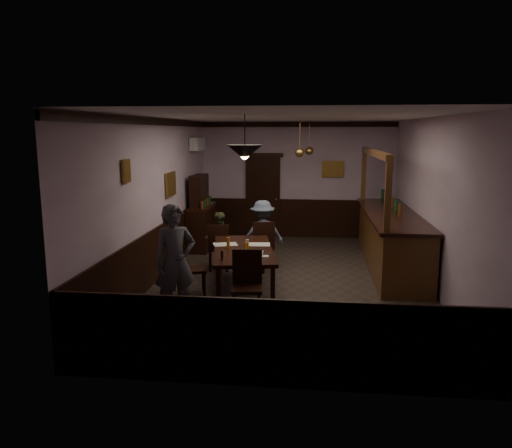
# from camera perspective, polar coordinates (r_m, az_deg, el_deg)

# --- Properties ---
(room) EXTENTS (5.01, 8.01, 3.01)m
(room) POSITION_cam_1_polar(r_m,az_deg,el_deg) (9.10, 3.96, 2.61)
(room) COLOR #2D2621
(room) RESTS_ON ground
(dining_table) EXTENTS (1.37, 2.34, 0.75)m
(dining_table) POSITION_cam_1_polar(r_m,az_deg,el_deg) (8.68, -1.46, -3.23)
(dining_table) COLOR black
(dining_table) RESTS_ON ground
(chair_far_left) EXTENTS (0.48, 0.48, 0.95)m
(chair_far_left) POSITION_cam_1_polar(r_m,az_deg,el_deg) (9.95, -4.33, -2.43)
(chair_far_left) COLOR black
(chair_far_left) RESTS_ON ground
(chair_far_right) EXTENTS (0.50, 0.50, 1.00)m
(chair_far_right) POSITION_cam_1_polar(r_m,az_deg,el_deg) (9.96, 0.85, -2.22)
(chair_far_right) COLOR black
(chair_far_right) RESTS_ON ground
(chair_near) EXTENTS (0.49, 0.49, 1.02)m
(chair_near) POSITION_cam_1_polar(r_m,az_deg,el_deg) (7.44, -1.04, -6.58)
(chair_near) COLOR black
(chair_near) RESTS_ON ground
(chair_side) EXTENTS (0.51, 0.51, 0.95)m
(chair_side) POSITION_cam_1_polar(r_m,az_deg,el_deg) (8.53, -7.67, -4.70)
(chair_side) COLOR black
(chair_side) RESTS_ON ground
(person_standing) EXTENTS (0.75, 0.68, 1.71)m
(person_standing) POSITION_cam_1_polar(r_m,az_deg,el_deg) (7.45, -9.22, -4.31)
(person_standing) COLOR #4C4E57
(person_standing) RESTS_ON ground
(person_seated_left) EXTENTS (0.68, 0.62, 1.14)m
(person_seated_left) POSITION_cam_1_polar(r_m,az_deg,el_deg) (10.21, -4.31, -1.81)
(person_seated_left) COLOR #4F5533
(person_seated_left) RESTS_ON ground
(person_seated_right) EXTENTS (1.01, 0.79, 1.38)m
(person_seated_right) POSITION_cam_1_polar(r_m,az_deg,el_deg) (10.21, 0.74, -1.11)
(person_seated_right) COLOR slate
(person_seated_right) RESTS_ON ground
(newspaper_left) EXTENTS (0.49, 0.42, 0.01)m
(newspaper_left) POSITION_cam_1_polar(r_m,az_deg,el_deg) (8.97, -3.52, -2.34)
(newspaper_left) COLOR silver
(newspaper_left) RESTS_ON dining_table
(newspaper_right) EXTENTS (0.44, 0.33, 0.01)m
(newspaper_right) POSITION_cam_1_polar(r_m,az_deg,el_deg) (8.95, 0.27, -2.35)
(newspaper_right) COLOR silver
(newspaper_right) RESTS_ON dining_table
(napkin) EXTENTS (0.17, 0.17, 0.00)m
(napkin) POSITION_cam_1_polar(r_m,az_deg,el_deg) (8.42, -1.61, -3.18)
(napkin) COLOR #DCD951
(napkin) RESTS_ON dining_table
(saucer) EXTENTS (0.15, 0.15, 0.01)m
(saucer) POSITION_cam_1_polar(r_m,az_deg,el_deg) (8.10, 0.97, -3.71)
(saucer) COLOR white
(saucer) RESTS_ON dining_table
(coffee_cup) EXTENTS (0.09, 0.09, 0.07)m
(coffee_cup) POSITION_cam_1_polar(r_m,az_deg,el_deg) (8.14, 0.61, -3.33)
(coffee_cup) COLOR white
(coffee_cup) RESTS_ON saucer
(pastry_plate) EXTENTS (0.22, 0.22, 0.01)m
(pastry_plate) POSITION_cam_1_polar(r_m,az_deg,el_deg) (8.10, -1.61, -3.71)
(pastry_plate) COLOR white
(pastry_plate) RESTS_ON dining_table
(pastry_ring_a) EXTENTS (0.13, 0.13, 0.04)m
(pastry_ring_a) POSITION_cam_1_polar(r_m,az_deg,el_deg) (8.12, -1.69, -3.48)
(pastry_ring_a) COLOR #C68C47
(pastry_ring_a) RESTS_ON pastry_plate
(pastry_ring_b) EXTENTS (0.13, 0.13, 0.04)m
(pastry_ring_b) POSITION_cam_1_polar(r_m,az_deg,el_deg) (8.13, -1.54, -3.46)
(pastry_ring_b) COLOR #C68C47
(pastry_ring_b) RESTS_ON pastry_plate
(soda_can) EXTENTS (0.07, 0.07, 0.12)m
(soda_can) POSITION_cam_1_polar(r_m,az_deg,el_deg) (8.58, -1.06, -2.53)
(soda_can) COLOR orange
(soda_can) RESTS_ON dining_table
(beer_glass) EXTENTS (0.06, 0.06, 0.20)m
(beer_glass) POSITION_cam_1_polar(r_m,az_deg,el_deg) (8.64, -3.19, -2.18)
(beer_glass) COLOR #BF721E
(beer_glass) RESTS_ON dining_table
(water_glass) EXTENTS (0.06, 0.06, 0.15)m
(water_glass) POSITION_cam_1_polar(r_m,az_deg,el_deg) (8.69, -1.01, -2.26)
(water_glass) COLOR silver
(water_glass) RESTS_ON dining_table
(pepper_mill) EXTENTS (0.04, 0.04, 0.14)m
(pepper_mill) POSITION_cam_1_polar(r_m,az_deg,el_deg) (7.93, -3.91, -3.57)
(pepper_mill) COLOR black
(pepper_mill) RESTS_ON dining_table
(sideboard) EXTENTS (0.47, 1.32, 1.75)m
(sideboard) POSITION_cam_1_polar(r_m,az_deg,el_deg) (11.88, -6.27, 0.55)
(sideboard) COLOR black
(sideboard) RESTS_ON ground
(bar_counter) EXTENTS (0.99, 4.26, 2.39)m
(bar_counter) POSITION_cam_1_polar(r_m,az_deg,el_deg) (10.49, 15.13, -1.63)
(bar_counter) COLOR #4A2913
(bar_counter) RESTS_ON ground
(door_back) EXTENTS (0.90, 0.06, 2.10)m
(door_back) POSITION_cam_1_polar(r_m,az_deg,el_deg) (13.13, 0.79, 3.10)
(door_back) COLOR black
(door_back) RESTS_ON ground
(ac_unit) EXTENTS (0.20, 0.85, 0.30)m
(ac_unit) POSITION_cam_1_polar(r_m,az_deg,el_deg) (12.22, -6.70, 9.06)
(ac_unit) COLOR white
(ac_unit) RESTS_ON ground
(picture_left_small) EXTENTS (0.04, 0.28, 0.36)m
(picture_left_small) POSITION_cam_1_polar(r_m,az_deg,el_deg) (7.95, -14.61, 5.88)
(picture_left_small) COLOR olive
(picture_left_small) RESTS_ON ground
(picture_left_large) EXTENTS (0.04, 0.62, 0.48)m
(picture_left_large) POSITION_cam_1_polar(r_m,az_deg,el_deg) (10.26, -9.71, 4.52)
(picture_left_large) COLOR olive
(picture_left_large) RESTS_ON ground
(picture_back) EXTENTS (0.55, 0.04, 0.42)m
(picture_back) POSITION_cam_1_polar(r_m,az_deg,el_deg) (13.01, 8.76, 6.23)
(picture_back) COLOR olive
(picture_back) RESTS_ON ground
(pendant_iron) EXTENTS (0.56, 0.56, 0.67)m
(pendant_iron) POSITION_cam_1_polar(r_m,az_deg,el_deg) (7.63, -1.30, 8.21)
(pendant_iron) COLOR black
(pendant_iron) RESTS_ON ground
(pendant_brass_mid) EXTENTS (0.20, 0.20, 0.81)m
(pendant_brass_mid) POSITION_cam_1_polar(r_m,az_deg,el_deg) (10.89, 5.00, 8.12)
(pendant_brass_mid) COLOR #BF8C3F
(pendant_brass_mid) RESTS_ON ground
(pendant_brass_far) EXTENTS (0.20, 0.20, 0.81)m
(pendant_brass_far) POSITION_cam_1_polar(r_m,az_deg,el_deg) (11.90, 6.10, 8.30)
(pendant_brass_far) COLOR #BF8C3F
(pendant_brass_far) RESTS_ON ground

